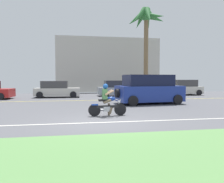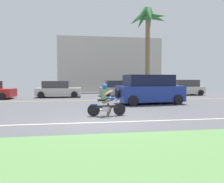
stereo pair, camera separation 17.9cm
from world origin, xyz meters
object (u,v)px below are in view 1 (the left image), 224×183
Objects in this scene: suv_nearby at (149,90)px; parked_car_2 at (120,89)px; parked_car_1 at (57,90)px; motorcyclist at (107,102)px; palm_tree_0 at (146,23)px; parked_car_3 at (183,88)px.

parked_car_2 is (-0.50, 7.02, -0.24)m from suv_nearby.
suv_nearby is 1.15× the size of parked_car_1.
motorcyclist is 0.19× the size of palm_tree_0.
palm_tree_0 reaches higher than motorcyclist.
palm_tree_0 is (2.65, 8.67, 6.61)m from suv_nearby.
parked_car_3 is at bearing 0.71° from parked_car_2.
motorcyclist is at bearing -74.95° from parked_car_1.
parked_car_1 is 0.91× the size of parked_car_2.
motorcyclist is 0.38× the size of suv_nearby.
palm_tree_0 is at bearing 73.02° from suv_nearby.
parked_car_1 is at bearing 135.41° from suv_nearby.
suv_nearby reaches higher than motorcyclist.
motorcyclist is 11.26m from parked_car_1.
motorcyclist is at bearing -128.04° from suv_nearby.
suv_nearby is 7.04m from parked_car_2.
suv_nearby is 9.38m from parked_car_3.
parked_car_3 is 0.42× the size of palm_tree_0.
suv_nearby is 1.21× the size of parked_car_3.
parked_car_1 is at bearing -165.80° from palm_tree_0.
parked_car_3 is (12.58, 0.74, 0.04)m from parked_car_1.
suv_nearby is 9.07m from parked_car_1.
palm_tree_0 is (-3.48, 1.56, 6.83)m from parked_car_3.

